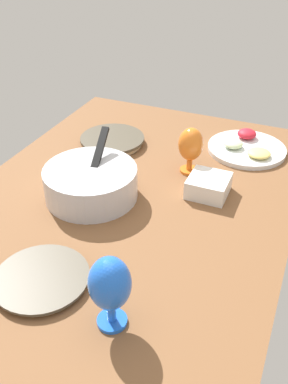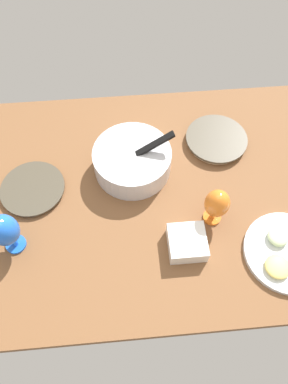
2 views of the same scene
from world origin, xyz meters
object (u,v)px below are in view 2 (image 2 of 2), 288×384
Objects in this scene: dinner_plate_left at (33,189)px; hurricane_glass_blue at (5,231)px; mixing_bowl at (132,160)px; dinner_plate_right at (216,140)px; hurricane_glass_orange at (217,204)px; square_bowl_white at (187,242)px; fruit_platter at (287,251)px.

hurricane_glass_blue reaches higher than dinner_plate_left.
mixing_bowl is 1.61× the size of hurricane_glass_blue.
hurricane_glass_orange reaches higher than dinner_plate_right.
dinner_plate_left is at bearing -167.08° from dinner_plate_right.
square_bowl_white is (-11.09, -10.20, -6.89)cm from hurricane_glass_orange.
square_bowl_white is at bearing -64.69° from mixing_bowl.
hurricane_glass_orange is 0.88× the size of hurricane_glass_blue.
hurricane_glass_orange reaches higher than square_bowl_white.
dinner_plate_left is 0.79× the size of mixing_bowl.
square_bowl_white reaches higher than fruit_platter.
hurricane_glass_orange is at bearing -41.73° from mixing_bowl.
dinner_plate_right is at bearing 15.95° from mixing_bowl.
hurricane_glass_blue reaches higher than mixing_bowl.
fruit_platter is 95.49cm from hurricane_glass_blue.
mixing_bowl reaches higher than square_bowl_white.
hurricane_glass_blue is at bearing -146.12° from mixing_bowl.
square_bowl_white is (16.44, -34.76, -2.16)cm from mixing_bowl.
dinner_plate_left is 95.88cm from fruit_platter.
mixing_bowl is 65.06cm from fruit_platter.
hurricane_glass_orange is 16.57cm from square_bowl_white.
mixing_bowl is at bearing -164.05° from dinner_plate_right.
hurricane_glass_blue is at bearing -176.32° from hurricane_glass_orange.
hurricane_glass_blue is (-70.87, -4.55, 1.65)cm from hurricane_glass_orange.
fruit_platter is 29.56cm from hurricane_glass_orange.
hurricane_glass_orange is at bearing 146.02° from fruit_platter.
hurricane_glass_blue reaches higher than dinner_plate_right.
mixing_bowl is at bearing 115.31° from square_bowl_white.
mixing_bowl is 52.60cm from hurricane_glass_blue.
hurricane_glass_blue is (-79.03, -39.31, 10.50)cm from dinner_plate_right.
fruit_platter is at bearing -20.37° from dinner_plate_left.
hurricane_glass_orange is at bearing -14.84° from dinner_plate_left.
hurricane_glass_blue is at bearing -153.56° from dinner_plate_right.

